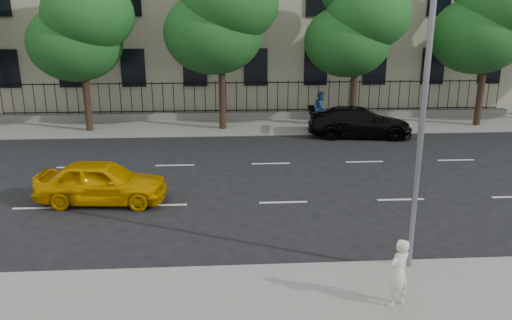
{
  "coord_description": "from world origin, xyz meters",
  "views": [
    {
      "loc": [
        -1.91,
        -12.97,
        6.05
      ],
      "look_at": [
        -0.88,
        3.0,
        1.35
      ],
      "focal_mm": 35.0,
      "sensor_mm": 36.0,
      "label": 1
    }
  ],
  "objects": [
    {
      "name": "pedestrian_far",
      "position": [
        3.39,
        13.87,
        1.07
      ],
      "size": [
        0.96,
        1.07,
        1.83
      ],
      "primitive_type": "imported",
      "rotation": [
        0.0,
        0.0,
        1.22
      ],
      "color": "navy",
      "rests_on": "far_sidewalk"
    },
    {
      "name": "black_sedan",
      "position": [
        4.95,
        11.5,
        0.76
      ],
      "size": [
        5.45,
        2.78,
        1.52
      ],
      "primitive_type": "imported",
      "rotation": [
        0.0,
        0.0,
        1.44
      ],
      "color": "black",
      "rests_on": "ground"
    },
    {
      "name": "street_light",
      "position": [
        2.5,
        -1.77,
        5.15
      ],
      "size": [
        0.25,
        3.32,
        8.05
      ],
      "color": "slate",
      "rests_on": "near_sidewalk"
    },
    {
      "name": "ground",
      "position": [
        0.0,
        0.0,
        0.0
      ],
      "size": [
        120.0,
        120.0,
        0.0
      ],
      "primitive_type": "plane",
      "color": "black",
      "rests_on": "ground"
    },
    {
      "name": "tree_b",
      "position": [
        -8.96,
        13.36,
        5.84
      ],
      "size": [
        5.53,
        5.12,
        8.97
      ],
      "color": "#382619",
      "rests_on": "far_sidewalk"
    },
    {
      "name": "tree_d",
      "position": [
        5.04,
        13.36,
        5.84
      ],
      "size": [
        5.34,
        4.94,
        8.84
      ],
      "color": "#382619",
      "rests_on": "far_sidewalk"
    },
    {
      "name": "woman_near",
      "position": [
        1.63,
        -3.95,
        0.9
      ],
      "size": [
        0.65,
        0.58,
        1.5
      ],
      "primitive_type": "imported",
      "rotation": [
        0.0,
        0.0,
        3.65
      ],
      "color": "silver",
      "rests_on": "near_sidewalk"
    },
    {
      "name": "tree_c",
      "position": [
        -1.96,
        13.36,
        6.41
      ],
      "size": [
        5.89,
        5.5,
        9.8
      ],
      "color": "#382619",
      "rests_on": "far_sidewalk"
    },
    {
      "name": "yellow_taxi",
      "position": [
        -5.98,
        2.9,
        0.72
      ],
      "size": [
        4.35,
        2.06,
        1.44
      ],
      "primitive_type": "imported",
      "rotation": [
        0.0,
        0.0,
        1.48
      ],
      "color": "#D89600",
      "rests_on": "ground"
    },
    {
      "name": "far_sidewalk",
      "position": [
        0.0,
        14.0,
        0.07
      ],
      "size": [
        60.0,
        4.0,
        0.15
      ],
      "primitive_type": "cube",
      "color": "gray",
      "rests_on": "ground"
    },
    {
      "name": "lane_markings",
      "position": [
        0.0,
        4.75,
        0.01
      ],
      "size": [
        49.6,
        4.62,
        0.01
      ],
      "primitive_type": null,
      "color": "silver",
      "rests_on": "ground"
    },
    {
      "name": "near_sidewalk",
      "position": [
        0.0,
        -4.0,
        0.07
      ],
      "size": [
        60.0,
        4.0,
        0.15
      ],
      "primitive_type": "cube",
      "color": "gray",
      "rests_on": "ground"
    },
    {
      "name": "tree_e",
      "position": [
        12.04,
        13.36,
        6.2
      ],
      "size": [
        5.71,
        5.31,
        9.46
      ],
      "color": "#382619",
      "rests_on": "far_sidewalk"
    },
    {
      "name": "iron_fence",
      "position": [
        0.0,
        15.7,
        0.65
      ],
      "size": [
        30.0,
        0.5,
        2.2
      ],
      "color": "slate",
      "rests_on": "far_sidewalk"
    }
  ]
}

